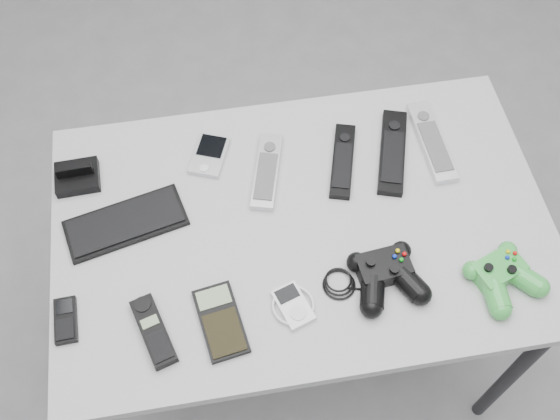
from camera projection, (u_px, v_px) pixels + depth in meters
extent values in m
plane|color=slate|center=(271.00, 358.00, 1.93)|extent=(3.50, 3.50, 0.00)
cube|color=#9C9C9F|center=(302.00, 226.00, 1.38)|extent=(1.03, 0.67, 0.03)
cylinder|color=black|center=(514.00, 373.00, 1.56)|extent=(0.03, 0.03, 0.67)
cylinder|color=black|center=(109.00, 225.00, 1.78)|extent=(0.03, 0.03, 0.67)
cylinder|color=black|center=(443.00, 178.00, 1.86)|extent=(0.03, 0.03, 0.67)
cube|color=black|center=(126.00, 223.00, 1.35)|extent=(0.26, 0.16, 0.02)
cube|color=black|center=(76.00, 174.00, 1.40)|extent=(0.10, 0.08, 0.05)
cube|color=#B7B8BF|center=(209.00, 155.00, 1.44)|extent=(0.10, 0.13, 0.02)
cube|color=#B7B8BF|center=(267.00, 171.00, 1.42)|extent=(0.10, 0.20, 0.02)
cube|color=black|center=(343.00, 160.00, 1.43)|extent=(0.10, 0.20, 0.02)
cube|color=black|center=(393.00, 152.00, 1.45)|extent=(0.12, 0.23, 0.02)
cube|color=silver|center=(432.00, 141.00, 1.46)|extent=(0.06, 0.22, 0.02)
cube|color=black|center=(66.00, 320.00, 1.24)|extent=(0.05, 0.09, 0.02)
cube|color=black|center=(154.00, 331.00, 1.23)|extent=(0.08, 0.15, 0.02)
cube|color=black|center=(221.00, 321.00, 1.24)|extent=(0.10, 0.16, 0.02)
cube|color=silver|center=(293.00, 305.00, 1.26)|extent=(0.11, 0.11, 0.02)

